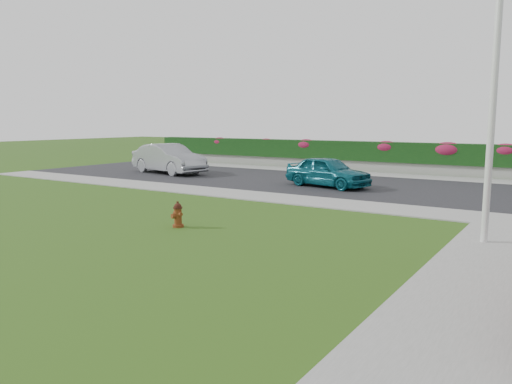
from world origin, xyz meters
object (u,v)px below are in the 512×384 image
Objects in this scene: fire_hydrant at (178,215)px; utility_pole at (492,122)px; sedan_silver at (169,159)px; sedan_teal at (328,172)px.

utility_pole reaches higher than fire_hydrant.
sedan_silver is 18.68m from utility_pole.
fire_hydrant is 14.00m from sedan_silver.
fire_hydrant is 0.18× the size of sedan_teal.
fire_hydrant is 0.15× the size of sedan_silver.
utility_pole is (16.95, -7.58, 2.02)m from sedan_silver.
sedan_silver is at bearing 151.76° from fire_hydrant.
fire_hydrant is at bearing -124.42° from sedan_silver.
sedan_teal is 0.80× the size of sedan_silver.
fire_hydrant is at bearing -167.04° from sedan_teal.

